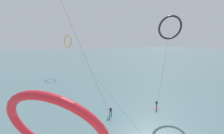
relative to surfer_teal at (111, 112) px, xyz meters
The scene contains 6 objects.
sea_water 83.38m from the surfer_teal, 90.31° to the left, with size 400.00×200.00×0.08m, color slate.
surfer_teal is the anchor object (origin of this frame).
surfer_magenta 8.95m from the surfer_teal, ahead, with size 1.40×0.72×1.70m.
kite_crimson 18.30m from the surfer_teal, 121.62° to the right, with size 15.46×5.48×10.84m.
kite_charcoal 19.80m from the surfer_teal, ahead, with size 7.24×4.40×17.44m.
kite_amber 37.46m from the surfer_teal, 93.08° to the left, with size 4.35×53.57×14.54m.
Camera 1 is at (-8.53, 4.10, 12.77)m, focal length 24.15 mm.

